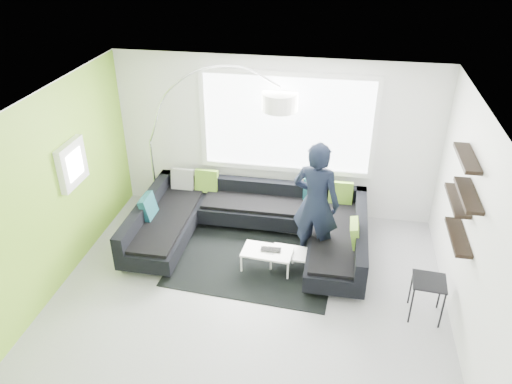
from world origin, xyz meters
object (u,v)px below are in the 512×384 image
side_table (426,298)px  person (316,203)px  coffee_table (279,259)px  laptop (270,251)px  sectional_sofa (250,228)px  arc_lamp (150,142)px

side_table → person: size_ratio=0.30×
coffee_table → laptop: bearing=-148.7°
laptop → person: bearing=33.9°
sectional_sofa → person: bearing=-5.9°
coffee_table → arc_lamp: (-2.43, 1.30, 1.19)m
sectional_sofa → arc_lamp: bearing=156.2°
coffee_table → arc_lamp: bearing=156.0°
arc_lamp → side_table: bearing=-26.7°
sectional_sofa → arc_lamp: size_ratio=1.36×
coffee_table → laptop: 0.23m
arc_lamp → side_table: 5.03m
coffee_table → side_table: bearing=-14.3°
sectional_sofa → arc_lamp: 2.29m
coffee_table → sectional_sofa: bearing=143.8°
side_table → laptop: size_ratio=1.89×
side_table → arc_lamp: bearing=156.1°
sectional_sofa → coffee_table: 0.75m
coffee_table → person: 1.02m
arc_lamp → side_table: size_ratio=4.59×
arc_lamp → laptop: size_ratio=8.70×
sectional_sofa → coffee_table: (0.55, -0.47, -0.19)m
coffee_table → laptop: size_ratio=3.14×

